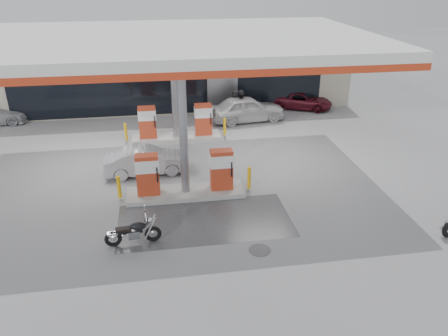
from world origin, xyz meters
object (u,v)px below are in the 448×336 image
object	(u,v)px
pump_island_near	(185,178)
hatchback_silver	(146,161)
parked_car_right	(302,100)
parked_motorcycle	(134,233)
attendant	(235,104)
biker_walking	(241,107)
sedan_white	(247,109)
pump_island_far	(176,126)

from	to	relation	value
pump_island_near	hatchback_silver	bearing A→B (deg)	124.02
parked_car_right	parked_motorcycle	bearing A→B (deg)	167.11
parked_motorcycle	attendant	world-z (taller)	attendant
pump_island_near	biker_walking	distance (m)	9.12
pump_island_near	attendant	world-z (taller)	pump_island_near
parked_motorcycle	sedan_white	size ratio (longest dim) A/B	0.43
pump_island_far	parked_car_right	world-z (taller)	pump_island_far
parked_motorcycle	pump_island_far	bearing A→B (deg)	73.61
pump_island_near	hatchback_silver	size ratio (longest dim) A/B	1.45
parked_motorcycle	sedan_white	bearing A→B (deg)	57.18
pump_island_far	parked_car_right	bearing A→B (deg)	26.65
pump_island_far	hatchback_silver	distance (m)	4.08
parked_motorcycle	hatchback_silver	world-z (taller)	hatchback_silver
pump_island_far	hatchback_silver	xyz separation A→B (m)	(-1.48, -3.80, -0.13)
pump_island_near	parked_motorcycle	distance (m)	3.55
sedan_white	pump_island_near	bearing A→B (deg)	146.75
sedan_white	attendant	size ratio (longest dim) A/B	2.47
pump_island_far	sedan_white	xyz separation A→B (m)	(4.13, 2.20, 0.01)
pump_island_near	biker_walking	bearing A→B (deg)	65.34
hatchback_silver	parked_car_right	distance (m)	12.26
pump_island_far	attendant	size ratio (longest dim) A/B	3.00
parked_car_right	attendant	bearing A→B (deg)	129.55
attendant	parked_car_right	distance (m)	4.57
parked_car_right	biker_walking	distance (m)	4.52
pump_island_far	biker_walking	world-z (taller)	pump_island_far
pump_island_far	attendant	distance (m)	4.54
pump_island_far	biker_walking	xyz separation A→B (m)	(3.80, 2.28, 0.13)
sedan_white	biker_walking	world-z (taller)	biker_walking
parked_motorcycle	hatchback_silver	size ratio (longest dim) A/B	0.51
sedan_white	hatchback_silver	size ratio (longest dim) A/B	1.19
attendant	biker_walking	size ratio (longest dim) A/B	1.02
sedan_white	parked_car_right	size ratio (longest dim) A/B	1.16
attendant	hatchback_silver	xyz separation A→B (m)	(-5.06, -6.60, -0.27)
pump_island_near	pump_island_far	distance (m)	6.00
pump_island_near	parked_car_right	xyz separation A→B (m)	(7.97, 10.00, -0.20)
sedan_white	hatchback_silver	distance (m)	8.22
hatchback_silver	pump_island_near	bearing A→B (deg)	-149.53
attendant	hatchback_silver	distance (m)	8.32
pump_island_near	biker_walking	xyz separation A→B (m)	(3.80, 8.28, 0.13)
parked_motorcycle	parked_car_right	bearing A→B (deg)	48.25
attendant	parked_car_right	world-z (taller)	attendant
hatchback_silver	parked_car_right	size ratio (longest dim) A/B	0.97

